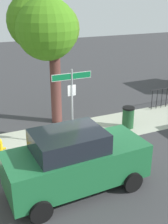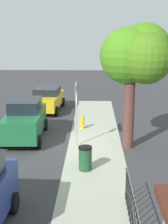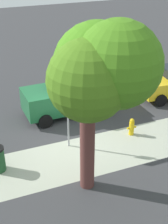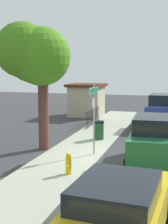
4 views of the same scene
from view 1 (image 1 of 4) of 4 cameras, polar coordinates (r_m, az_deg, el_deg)
The scene contains 7 objects.
ground_plane at distance 11.31m, azimuth -2.48°, elevation -7.58°, with size 60.00×60.00×0.00m, color #38383A.
sidewalk_strip at distance 13.11m, azimuth 3.48°, elevation -3.22°, with size 24.00×2.60×0.00m, color #A8AC98.
street_sign at distance 10.83m, azimuth -2.40°, elevation 3.90°, with size 1.56×0.07×3.11m.
shade_tree at distance 13.02m, azimuth -7.71°, elevation 16.28°, with size 3.22×3.31×5.80m.
car_green at distance 8.74m, azimuth -1.70°, elevation -9.65°, with size 4.35×2.05×2.00m.
fire_hydrant at distance 11.09m, azimuth -16.33°, elevation -6.91°, with size 0.42×0.22×0.78m.
trash_bin at distance 13.14m, azimuth 8.73°, elevation -1.05°, with size 0.55×0.55×0.98m.
Camera 1 is at (-3.64, -9.15, 5.57)m, focal length 46.17 mm.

